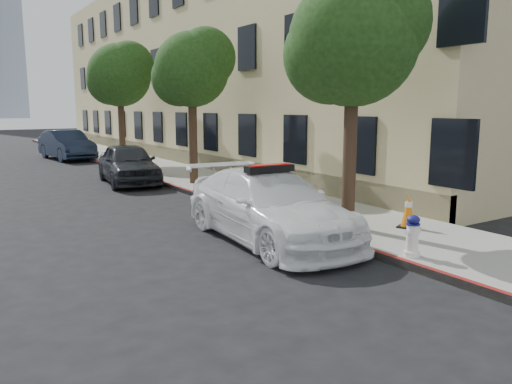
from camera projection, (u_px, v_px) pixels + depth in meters
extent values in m
plane|color=black|center=(194.00, 232.00, 11.50)|extent=(120.00, 120.00, 0.00)
cube|color=gray|center=(169.00, 172.00, 21.70)|extent=(3.20, 50.00, 0.15)
cube|color=maroon|center=(134.00, 174.00, 20.88)|extent=(0.12, 50.00, 0.15)
cube|color=#CABA81|center=(224.00, 68.00, 28.00)|extent=(8.00, 36.00, 10.00)
cylinder|color=black|center=(350.00, 155.00, 11.09)|extent=(0.30, 0.30, 3.30)
sphere|color=#173310|center=(353.00, 41.00, 10.67)|extent=(2.80, 2.80, 2.80)
sphere|color=#173310|center=(378.00, 21.00, 10.57)|extent=(2.24, 2.24, 2.24)
sphere|color=#173310|center=(331.00, 56.00, 10.79)|extent=(2.10, 2.10, 2.10)
cylinder|color=black|center=(193.00, 139.00, 17.73)|extent=(0.30, 0.30, 3.19)
sphere|color=#173310|center=(192.00, 69.00, 17.33)|extent=(2.60, 2.60, 2.60)
sphere|color=#173310|center=(206.00, 57.00, 17.22)|extent=(2.08, 2.08, 2.08)
sphere|color=#173310|center=(179.00, 78.00, 17.44)|extent=(1.95, 1.95, 1.95)
cylinder|color=black|center=(122.00, 128.00, 24.34)|extent=(0.30, 0.30, 3.41)
sphere|color=#173310|center=(119.00, 75.00, 23.92)|extent=(3.00, 3.00, 3.00)
sphere|color=#173310|center=(129.00, 66.00, 23.82)|extent=(2.40, 2.40, 2.40)
sphere|color=#173310|center=(111.00, 82.00, 24.03)|extent=(2.25, 2.25, 2.25)
imported|color=white|center=(269.00, 206.00, 10.74)|extent=(2.42, 5.30, 1.50)
cube|color=black|center=(269.00, 169.00, 10.60)|extent=(1.12, 0.35, 0.14)
cube|color=#A50A07|center=(269.00, 166.00, 10.59)|extent=(0.91, 0.27, 0.06)
imported|color=#202229|center=(128.00, 163.00, 18.73)|extent=(2.34, 4.64, 1.51)
imported|color=#141C32|center=(67.00, 145.00, 27.26)|extent=(2.22, 4.99, 1.59)
cylinder|color=white|center=(412.00, 254.00, 9.16)|extent=(0.30, 0.30, 0.09)
cylinder|color=white|center=(412.00, 238.00, 9.11)|extent=(0.22, 0.22, 0.51)
ellipsoid|color=navy|center=(413.00, 220.00, 9.06)|extent=(0.24, 0.24, 0.17)
cylinder|color=white|center=(413.00, 232.00, 9.09)|extent=(0.32, 0.11, 0.09)
cylinder|color=white|center=(413.00, 232.00, 9.09)|extent=(0.10, 0.17, 0.09)
cube|color=black|center=(408.00, 227.00, 11.34)|extent=(0.53, 0.53, 0.03)
cone|color=orange|center=(408.00, 210.00, 11.28)|extent=(0.32, 0.32, 0.74)
cylinder|color=white|center=(409.00, 205.00, 11.26)|extent=(0.17, 0.17, 0.11)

